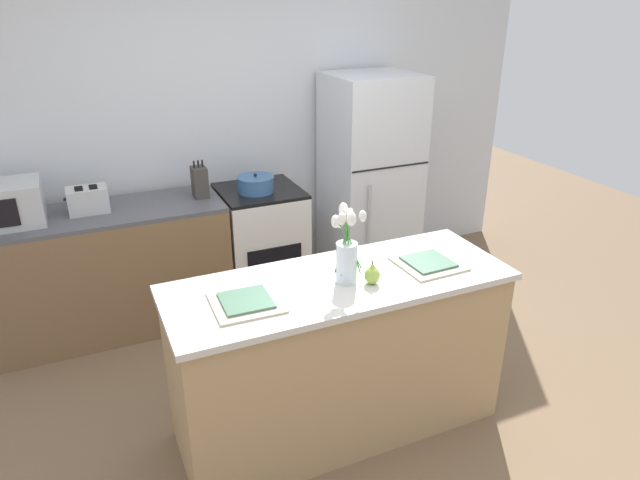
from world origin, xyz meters
name	(u,v)px	position (x,y,z in m)	size (l,w,h in m)	color
ground_plane	(338,423)	(0.00, 0.00, 0.00)	(10.00, 10.00, 0.00)	brown
back_wall	(228,123)	(0.00, 2.00, 1.35)	(5.20, 0.08, 2.70)	silver
kitchen_island	(339,355)	(0.00, 0.00, 0.47)	(1.80, 0.66, 0.94)	tan
back_counter	(107,272)	(-1.06, 1.60, 0.46)	(1.68, 0.60, 0.91)	brown
stove_range	(262,245)	(0.10, 1.60, 0.46)	(0.60, 0.61, 0.91)	silver
refrigerator	(370,181)	(1.05, 1.60, 0.85)	(0.68, 0.67, 1.71)	silver
flower_vase	(347,251)	(0.02, -0.03, 1.11)	(0.18, 0.16, 0.40)	silver
pear_figurine	(372,274)	(0.13, -0.11, 0.99)	(0.08, 0.08, 0.13)	#9EBC47
plate_setting_left	(246,302)	(-0.51, -0.04, 0.95)	(0.33, 0.33, 0.02)	beige
plate_setting_right	(428,263)	(0.51, -0.04, 0.95)	(0.33, 0.33, 0.02)	beige
toaster	(88,200)	(-1.10, 1.62, 1.00)	(0.28, 0.18, 0.17)	#B7BABC
cooking_pot	(256,184)	(0.06, 1.56, 0.97)	(0.28, 0.28, 0.14)	#386093
microwave	(2,205)	(-1.61, 1.60, 1.05)	(0.48, 0.37, 0.27)	#B7BABC
knife_block	(200,182)	(-0.34, 1.62, 1.03)	(0.10, 0.14, 0.27)	#3D3833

